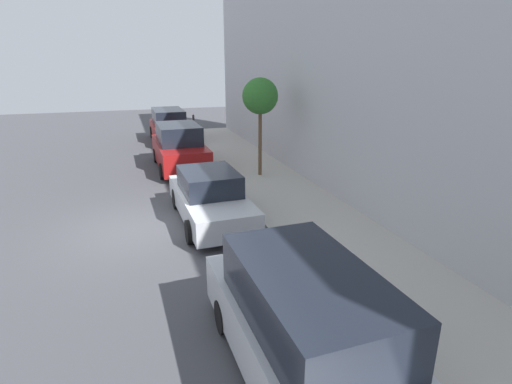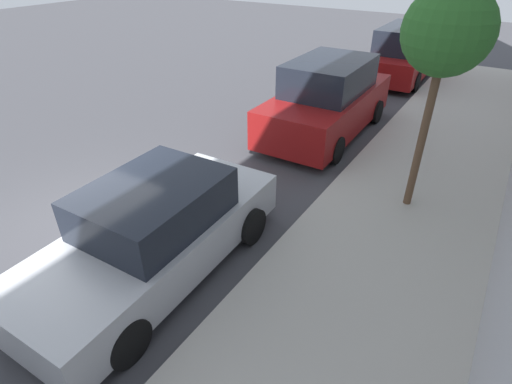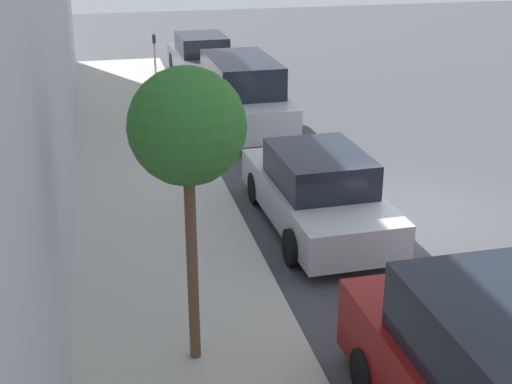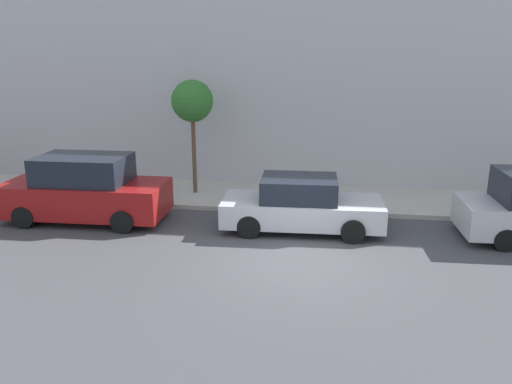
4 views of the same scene
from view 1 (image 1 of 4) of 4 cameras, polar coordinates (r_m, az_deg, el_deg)
The scene contains 9 objects.
ground_plane at distance 12.07m, azimuth -16.51°, elevation -5.16°, with size 60.00×60.00×0.00m, color #424247.
sidewalk at distance 13.09m, azimuth 6.18°, elevation -2.26°, with size 3.15×32.00×0.15m.
building_facade at distance 13.54m, azimuth 17.57°, elevation 19.50°, with size 2.00×32.00×10.23m.
parked_minivan_second at distance 6.21m, azimuth 7.33°, elevation -18.84°, with size 2.02×4.95×1.90m.
parked_sedan_third at distance 12.07m, azimuth -6.57°, elevation -0.80°, with size 1.93×4.55×1.54m.
parked_suv_fourth at distance 18.15m, azimuth -10.89°, elevation 6.19°, with size 2.08×4.83×1.98m.
parked_minivan_fifth at distance 24.55m, azimuth -12.34°, elevation 9.20°, with size 2.02×4.91×1.90m.
parking_meter_far at distance 25.08m, azimuth -8.90°, elevation 9.72°, with size 0.11×0.15×1.35m.
street_tree at distance 15.93m, azimuth 0.60°, elevation 13.43°, with size 1.41×1.41×3.88m.
Camera 1 is at (-0.06, -11.13, 4.67)m, focal length 28.00 mm.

